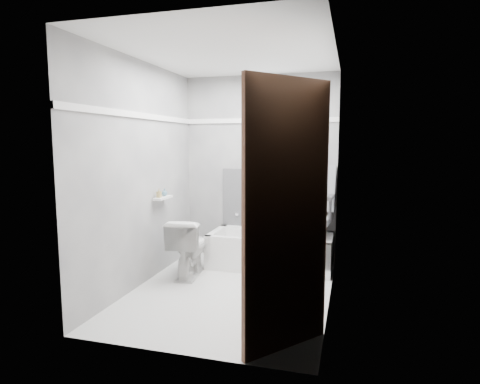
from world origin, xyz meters
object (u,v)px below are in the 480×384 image
(office_chair, at_px, (305,213))
(door, at_px, (319,227))
(soap_bottle_b, at_px, (165,192))
(bathtub, at_px, (270,250))
(toilet, at_px, (188,247))
(soap_bottle_a, at_px, (159,193))

(office_chair, distance_m, door, 2.27)
(door, relative_size, soap_bottle_b, 23.20)
(bathtub, height_order, soap_bottle_b, soap_bottle_b)
(toilet, relative_size, soap_bottle_b, 7.88)
(door, xyz_separation_m, soap_bottle_a, (-1.92, 1.56, -0.03))
(door, bearing_deg, soap_bottle_b, 138.54)
(soap_bottle_a, bearing_deg, door, -39.02)
(door, distance_m, soap_bottle_a, 2.47)
(bathtub, bearing_deg, soap_bottle_b, -156.28)
(office_chair, xyz_separation_m, soap_bottle_a, (-1.59, -0.67, 0.27))
(bathtub, bearing_deg, soap_bottle_a, -150.80)
(bathtub, height_order, office_chair, office_chair)
(office_chair, height_order, soap_bottle_b, office_chair)
(office_chair, height_order, door, door)
(office_chair, relative_size, soap_bottle_b, 13.32)
(bathtub, relative_size, office_chair, 1.31)
(bathtub, xyz_separation_m, soap_bottle_b, (-1.17, -0.51, 0.75))
(soap_bottle_b, bearing_deg, bathtub, 23.72)
(office_chair, relative_size, toilet, 1.69)
(office_chair, height_order, toilet, office_chair)
(office_chair, bearing_deg, soap_bottle_b, -157.78)
(door, distance_m, soap_bottle_b, 2.56)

